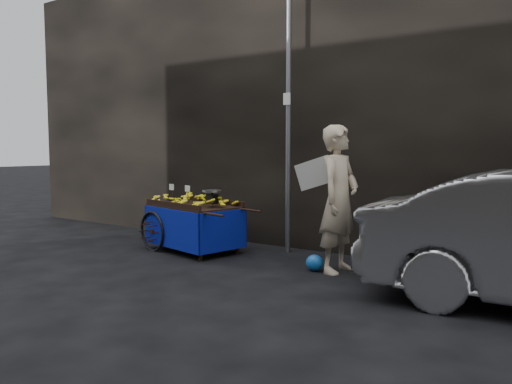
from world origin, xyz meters
The scene contains 6 objects.
ground centered at (0.00, 0.00, 0.00)m, with size 80.00×80.00×0.00m, color black.
building_wall centered at (0.39, 2.60, 2.50)m, with size 13.50×2.00×5.00m.
street_pole centered at (0.30, 1.30, 2.01)m, with size 0.12×0.10×4.00m.
banana_cart centered at (-1.00, 0.51, 0.66)m, with size 2.12×1.28×1.08m.
vendor centered at (1.52, 0.56, 0.97)m, with size 0.87×0.74×1.95m.
plastic_bag centered at (1.24, 0.42, 0.11)m, with size 0.24×0.20×0.22m, color blue.
Camera 1 is at (4.30, -5.44, 1.64)m, focal length 35.00 mm.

